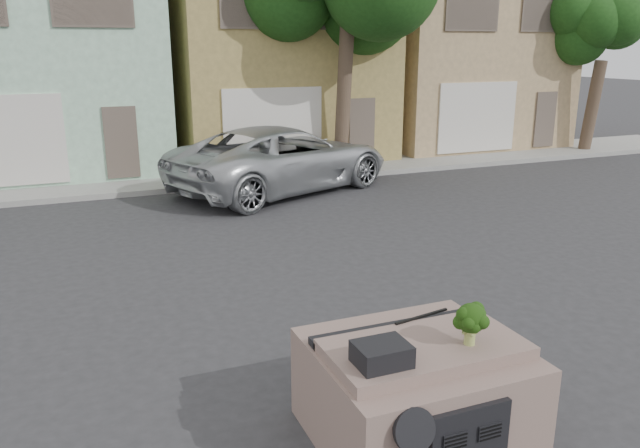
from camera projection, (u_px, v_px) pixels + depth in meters
ground_plane at (307, 321)px, 9.09m from camera, size 120.00×120.00×0.00m
sidewalk at (179, 179)px, 18.40m from camera, size 40.00×3.00×0.15m
townhouse_mint at (38, 49)px, 19.66m from camera, size 7.20×8.20×7.55m
townhouse_tan at (265, 48)px, 22.40m from camera, size 7.20×8.20×7.55m
townhouse_beige at (443, 48)px, 25.14m from camera, size 7.20×8.20×7.55m
silver_pickup at (283, 190)px, 17.28m from camera, size 7.09×5.18×1.79m
tree_near at (344, 32)px, 18.45m from camera, size 4.40×4.00×8.50m
tree_far at (597, 71)px, 22.45m from camera, size 3.20×3.00×6.00m
car_dashboard at (415, 388)px, 6.26m from camera, size 2.00×1.80×1.12m
instrument_hump at (382, 354)px, 5.56m from camera, size 0.48×0.38×0.20m
wiper_arm at (422, 316)px, 6.55m from camera, size 0.69×0.15×0.02m
broccoli at (471, 324)px, 5.90m from camera, size 0.48×0.48×0.42m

